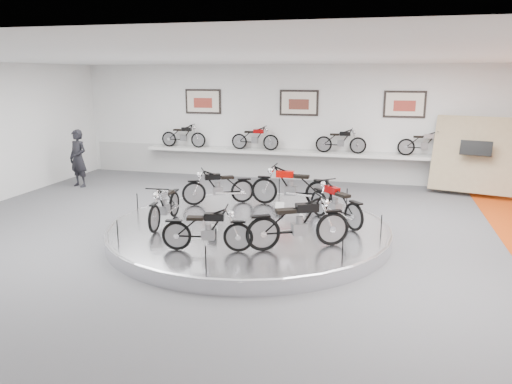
% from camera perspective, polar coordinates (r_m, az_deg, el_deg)
% --- Properties ---
extents(floor, '(16.00, 16.00, 0.00)m').
position_cam_1_polar(floor, '(11.27, -1.23, -5.65)').
color(floor, '#575759').
rests_on(floor, ground).
extents(ceiling, '(16.00, 16.00, 0.00)m').
position_cam_1_polar(ceiling, '(10.67, -1.34, 15.12)').
color(ceiling, white).
rests_on(ceiling, wall_back).
extents(wall_back, '(16.00, 0.00, 16.00)m').
position_cam_1_polar(wall_back, '(17.58, 4.90, 7.85)').
color(wall_back, white).
rests_on(wall_back, floor).
extents(wall_front, '(16.00, 0.00, 16.00)m').
position_cam_1_polar(wall_front, '(4.66, -25.37, -8.99)').
color(wall_front, white).
rests_on(wall_front, floor).
extents(dado_band, '(15.68, 0.04, 1.10)m').
position_cam_1_polar(dado_band, '(17.76, 4.80, 3.18)').
color(dado_band, '#BCBCBA').
rests_on(dado_band, floor).
extents(display_platform, '(6.40, 6.40, 0.30)m').
position_cam_1_polar(display_platform, '(11.50, -0.83, -4.47)').
color(display_platform, silver).
rests_on(display_platform, floor).
extents(platform_rim, '(6.40, 6.40, 0.10)m').
position_cam_1_polar(platform_rim, '(11.46, -0.83, -3.90)').
color(platform_rim, '#B2B2BA').
rests_on(platform_rim, display_platform).
extents(shelf, '(11.00, 0.55, 0.10)m').
position_cam_1_polar(shelf, '(17.41, 4.67, 4.48)').
color(shelf, silver).
rests_on(shelf, wall_back).
extents(poster_left, '(1.35, 0.06, 0.88)m').
position_cam_1_polar(poster_left, '(18.39, -6.07, 10.25)').
color(poster_left, silver).
rests_on(poster_left, wall_back).
extents(poster_center, '(1.35, 0.06, 0.88)m').
position_cam_1_polar(poster_center, '(17.49, 4.93, 10.12)').
color(poster_center, silver).
rests_on(poster_center, wall_back).
extents(poster_right, '(1.35, 0.06, 0.88)m').
position_cam_1_polar(poster_right, '(17.27, 16.62, 9.58)').
color(poster_right, silver).
rests_on(poster_right, wall_back).
extents(display_panel, '(2.56, 1.52, 2.30)m').
position_cam_1_polar(display_panel, '(16.77, 23.58, 3.93)').
color(display_panel, tan).
rests_on(display_panel, floor).
extents(shelf_bike_a, '(1.22, 0.43, 0.73)m').
position_cam_1_polar(shelf_bike_a, '(18.52, -8.29, 6.21)').
color(shelf_bike_a, black).
rests_on(shelf_bike_a, shelf).
extents(shelf_bike_b, '(1.22, 0.43, 0.73)m').
position_cam_1_polar(shelf_bike_b, '(17.67, -0.13, 6.01)').
color(shelf_bike_b, '#810303').
rests_on(shelf_bike_b, shelf).
extents(shelf_bike_c, '(1.22, 0.43, 0.73)m').
position_cam_1_polar(shelf_bike_c, '(17.17, 9.66, 5.61)').
color(shelf_bike_c, black).
rests_on(shelf_bike_c, shelf).
extents(shelf_bike_d, '(1.22, 0.43, 0.73)m').
position_cam_1_polar(shelf_bike_d, '(17.17, 18.71, 5.10)').
color(shelf_bike_d, '#B9BABF').
rests_on(shelf_bike_d, shelf).
extents(bike_a, '(1.55, 1.61, 0.97)m').
position_cam_1_polar(bike_a, '(11.59, 9.10, -1.23)').
color(bike_a, '#810303').
rests_on(bike_a, display_platform).
extents(bike_b, '(1.83, 0.67, 1.07)m').
position_cam_1_polar(bike_b, '(13.01, 4.05, 0.73)').
color(bike_b, '#BF0701').
rests_on(bike_b, display_platform).
extents(bike_c, '(1.71, 1.26, 0.96)m').
position_cam_1_polar(bike_c, '(13.19, -4.32, 0.65)').
color(bike_c, black).
rests_on(bike_c, display_platform).
extents(bike_d, '(0.67, 1.63, 0.94)m').
position_cam_1_polar(bike_d, '(11.55, -10.41, -1.41)').
color(bike_d, '#B9BABF').
rests_on(bike_d, display_platform).
extents(bike_e, '(1.59, 0.79, 0.89)m').
position_cam_1_polar(bike_e, '(9.71, -5.61, -4.24)').
color(bike_e, black).
rests_on(bike_e, display_platform).
extents(bike_f, '(1.89, 1.39, 1.06)m').
position_cam_1_polar(bike_f, '(9.82, 4.87, -3.51)').
color(bike_f, black).
rests_on(bike_f, display_platform).
extents(visitor, '(0.79, 0.62, 1.90)m').
position_cam_1_polar(visitor, '(17.55, -19.65, 3.65)').
color(visitor, black).
rests_on(visitor, floor).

